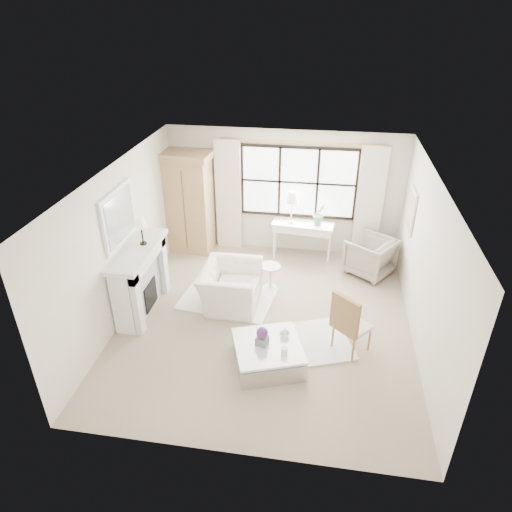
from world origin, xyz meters
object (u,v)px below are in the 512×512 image
object	(u,v)px
coffee_table	(268,355)
console_table	(302,240)
armoire	(188,202)
club_armchair	(230,286)

from	to	relation	value
coffee_table	console_table	bearing A→B (deg)	66.42
coffee_table	armoire	bearing A→B (deg)	103.40
console_table	coffee_table	bearing A→B (deg)	-88.96
armoire	console_table	xyz separation A→B (m)	(2.50, 0.01, -0.74)
armoire	club_armchair	size ratio (longest dim) A/B	1.93
armoire	console_table	bearing A→B (deg)	5.58
console_table	coffee_table	distance (m)	3.53
armoire	club_armchair	world-z (taller)	armoire
armoire	console_table	distance (m)	2.61
armoire	coffee_table	world-z (taller)	armoire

